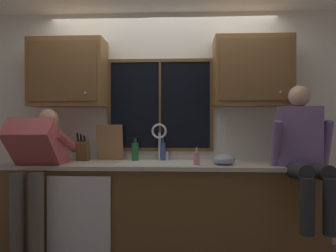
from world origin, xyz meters
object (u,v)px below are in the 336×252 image
object	(u,v)px
bottle_tall_clear	(135,151)
mixing_bowl	(224,159)
person_sitting_on_counter	(303,147)
knife_block	(83,151)
bottle_green_glass	(163,151)
person_standing	(36,164)
cutting_board	(110,142)
soap_dispenser	(197,158)

from	to	relation	value
bottle_tall_clear	mixing_bowl	bearing A→B (deg)	-16.75
person_sitting_on_counter	knife_block	xyz separation A→B (m)	(-2.18, 0.41, -0.08)
knife_block	bottle_green_glass	size ratio (longest dim) A/B	1.30
person_standing	cutting_board	distance (m)	0.79
cutting_board	mixing_bowl	size ratio (longest dim) A/B	1.77
cutting_board	bottle_tall_clear	size ratio (longest dim) A/B	1.58
mixing_bowl	soap_dispenser	bearing A→B (deg)	-167.33
soap_dispenser	person_standing	bearing A→B (deg)	-175.88
soap_dispenser	bottle_tall_clear	xyz separation A→B (m)	(-0.65, 0.33, 0.04)
knife_block	bottle_green_glass	distance (m)	0.86
soap_dispenser	bottle_green_glass	world-z (taller)	bottle_green_glass
cutting_board	soap_dispenser	xyz separation A→B (m)	(0.93, -0.38, -0.13)
person_standing	person_sitting_on_counter	bearing A→B (deg)	0.18
knife_block	mixing_bowl	world-z (taller)	knife_block
knife_block	mixing_bowl	size ratio (longest dim) A/B	1.44
person_standing	knife_block	xyz separation A→B (m)	(0.31, 0.41, 0.10)
cutting_board	bottle_green_glass	xyz separation A→B (m)	(0.58, 0.02, -0.09)
person_sitting_on_counter	knife_block	distance (m)	2.21
person_standing	cutting_board	world-z (taller)	person_standing
soap_dispenser	knife_block	bearing A→B (deg)	165.87
person_sitting_on_counter	knife_block	size ratio (longest dim) A/B	3.92
person_sitting_on_counter	bottle_green_glass	world-z (taller)	person_sitting_on_counter
cutting_board	soap_dispenser	size ratio (longest dim) A/B	2.26
person_standing	knife_block	distance (m)	0.53
knife_block	bottle_tall_clear	xyz separation A→B (m)	(0.56, 0.03, -0.01)
person_standing	knife_block	bearing A→B (deg)	52.84
person_sitting_on_counter	cutting_board	distance (m)	1.95
cutting_board	bottle_tall_clear	distance (m)	0.30
person_standing	soap_dispenser	bearing A→B (deg)	4.12
bottle_green_glass	bottle_tall_clear	xyz separation A→B (m)	(-0.29, -0.06, 0.00)
person_sitting_on_counter	soap_dispenser	xyz separation A→B (m)	(-0.97, 0.10, -0.12)
knife_block	bottle_tall_clear	bearing A→B (deg)	3.03
person_sitting_on_counter	cutting_board	size ratio (longest dim) A/B	3.19
mixing_bowl	soap_dispenser	world-z (taller)	soap_dispenser
soap_dispenser	bottle_green_glass	xyz separation A→B (m)	(-0.35, 0.39, 0.03)
soap_dispenser	person_sitting_on_counter	bearing A→B (deg)	-6.04
person_standing	bottle_tall_clear	xyz separation A→B (m)	(0.88, 0.44, 0.09)
person_standing	soap_dispenser	xyz separation A→B (m)	(1.52, 0.11, 0.05)
cutting_board	bottle_green_glass	size ratio (longest dim) A/B	1.60
knife_block	mixing_bowl	xyz separation A→B (m)	(1.48, -0.24, -0.06)
person_standing	mixing_bowl	distance (m)	1.80
mixing_bowl	knife_block	bearing A→B (deg)	170.58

